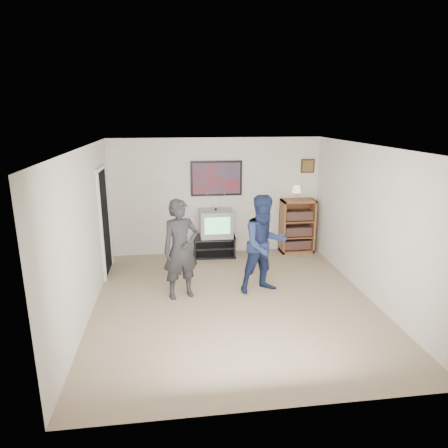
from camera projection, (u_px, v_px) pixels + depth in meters
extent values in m
cube|color=#79674D|center=(234.00, 302.00, 6.54)|extent=(4.50, 5.00, 0.01)
cube|color=white|center=(235.00, 147.00, 5.88)|extent=(4.50, 5.00, 0.01)
cube|color=beige|center=(216.00, 197.00, 8.60)|extent=(4.50, 0.01, 2.50)
cube|color=beige|center=(85.00, 234.00, 5.92)|extent=(0.01, 5.00, 2.50)
cube|color=beige|center=(371.00, 223.00, 6.50)|extent=(0.01, 5.00, 2.50)
cube|color=black|center=(214.00, 237.00, 8.55)|extent=(0.92, 0.55, 0.04)
cube|color=black|center=(214.00, 255.00, 8.66)|extent=(0.92, 0.55, 0.04)
cube|color=black|center=(195.00, 247.00, 8.55)|extent=(0.07, 0.48, 0.45)
cube|color=black|center=(233.00, 245.00, 8.66)|extent=(0.07, 0.48, 0.45)
imported|color=#232325|center=(181.00, 249.00, 6.53)|extent=(0.71, 0.57, 1.67)
imported|color=#192445|center=(264.00, 244.00, 6.73)|extent=(0.96, 0.83, 1.70)
cube|color=white|center=(180.00, 228.00, 6.68)|extent=(0.07, 0.13, 0.04)
cube|color=white|center=(260.00, 234.00, 6.96)|extent=(0.05, 0.12, 0.03)
cube|color=black|center=(216.00, 178.00, 8.47)|extent=(1.10, 0.03, 0.75)
cube|color=white|center=(190.00, 165.00, 8.32)|extent=(0.28, 0.02, 0.14)
cube|color=#331B10|center=(308.00, 166.00, 8.66)|extent=(0.30, 0.03, 0.30)
cube|color=black|center=(104.00, 222.00, 7.52)|extent=(0.03, 0.85, 2.00)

